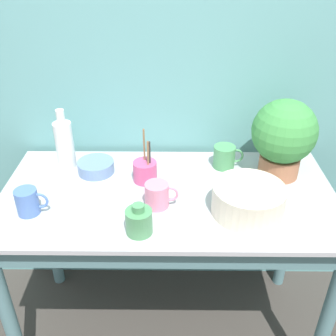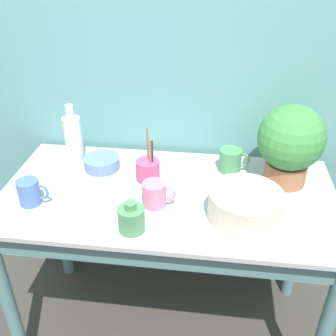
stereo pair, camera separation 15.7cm
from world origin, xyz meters
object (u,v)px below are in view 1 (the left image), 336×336
at_px(bottle_short, 139,221).
at_px(mug_blue, 28,202).
at_px(utensil_cup, 145,171).
at_px(bowl_wash_large, 248,200).
at_px(mug_green, 225,157).
at_px(potted_plant, 284,136).
at_px(bottle_tall, 65,144).
at_px(mug_pink, 157,195).
at_px(bowl_small_blue, 96,167).

distance_m(bottle_short, mug_blue, 0.44).
relative_size(bottle_short, mug_blue, 0.97).
distance_m(bottle_short, utensil_cup, 0.34).
relative_size(bowl_wash_large, mug_green, 2.02).
distance_m(potted_plant, bottle_tall, 0.96).
height_order(bowl_wash_large, mug_green, bowl_wash_large).
height_order(mug_blue, utensil_cup, utensil_cup).
bearing_deg(potted_plant, bowl_wash_large, -123.19).
xyz_separation_m(bottle_tall, mug_green, (0.72, 0.00, -0.06)).
height_order(bottle_tall, mug_pink, bottle_tall).
distance_m(potted_plant, bowl_wash_large, 0.36).
distance_m(mug_green, utensil_cup, 0.37).
relative_size(mug_pink, utensil_cup, 0.56).
bearing_deg(mug_green, potted_plant, -15.28).
bearing_deg(mug_green, mug_blue, -155.85).
distance_m(potted_plant, mug_green, 0.28).
height_order(bottle_tall, mug_blue, bottle_tall).
height_order(bottle_short, mug_pink, bottle_short).
bearing_deg(bottle_short, mug_blue, 165.83).
bearing_deg(bottle_tall, potted_plant, -3.64).
height_order(potted_plant, mug_blue, potted_plant).
distance_m(mug_pink, mug_blue, 0.49).
bearing_deg(potted_plant, utensil_cup, -174.47).
bearing_deg(bowl_wash_large, bottle_tall, 156.41).
bearing_deg(mug_pink, bowl_wash_large, -6.21).
xyz_separation_m(potted_plant, mug_blue, (-1.02, -0.29, -0.14)).
bearing_deg(bowl_wash_large, mug_blue, -179.10).
height_order(bottle_tall, utensil_cup, bottle_tall).
distance_m(bottle_tall, mug_pink, 0.52).
bearing_deg(utensil_cup, bottle_short, -90.25).
bearing_deg(mug_blue, bowl_small_blue, 55.46).
relative_size(mug_pink, mug_blue, 1.06).
distance_m(bowl_wash_large, mug_green, 0.34).
height_order(mug_pink, bowl_small_blue, mug_pink).
bearing_deg(bowl_small_blue, bottle_tall, 160.36).
xyz_separation_m(bottle_tall, mug_blue, (-0.07, -0.35, -0.06)).
relative_size(potted_plant, bottle_tall, 1.25).
bearing_deg(bowl_wash_large, bottle_short, -163.35).
bearing_deg(mug_blue, bottle_tall, 79.32).
height_order(mug_pink, mug_blue, mug_blue).
relative_size(potted_plant, mug_green, 2.54).
relative_size(bowl_wash_large, mug_blue, 2.22).
height_order(bowl_wash_large, mug_pink, bowl_wash_large).
xyz_separation_m(bottle_tall, utensil_cup, (0.37, -0.12, -0.07)).
bearing_deg(potted_plant, bottle_short, -145.90).
relative_size(mug_green, mug_pink, 1.04).
height_order(bottle_short, mug_green, bottle_short).
height_order(mug_blue, bowl_small_blue, mug_blue).
height_order(mug_green, mug_blue, same).
distance_m(bowl_wash_large, mug_pink, 0.35).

